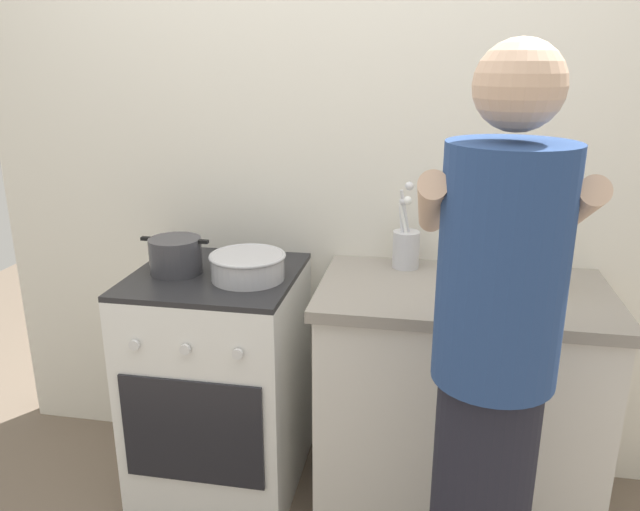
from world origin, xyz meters
TOP-DOWN VIEW (x-y plane):
  - back_wall at (0.20, 0.50)m, footprint 3.20×0.10m
  - countertop at (0.55, 0.15)m, footprint 1.00×0.60m
  - stove_range at (-0.35, 0.15)m, footprint 0.60×0.62m
  - pot at (-0.49, 0.13)m, footprint 0.26×0.19m
  - mixing_bowl at (-0.21, 0.11)m, footprint 0.27×0.27m
  - utensil_crock at (0.34, 0.34)m, footprint 0.10×0.10m
  - spice_bottle at (0.58, 0.17)m, footprint 0.04×0.04m
  - oil_bottle at (0.80, 0.19)m, footprint 0.06×0.06m
  - person at (0.59, -0.47)m, footprint 0.41×0.50m

SIDE VIEW (x-z plane):
  - stove_range at x=-0.35m, z-range 0.00..0.90m
  - countertop at x=0.55m, z-range 0.00..0.90m
  - person at x=0.59m, z-range 0.01..1.71m
  - spice_bottle at x=0.58m, z-range 0.90..0.99m
  - mixing_bowl at x=-0.21m, z-range 0.90..1.00m
  - pot at x=-0.49m, z-range 0.90..1.03m
  - utensil_crock at x=0.34m, z-range 0.82..1.15m
  - oil_bottle at x=0.80m, z-range 0.88..1.12m
  - back_wall at x=0.20m, z-range 0.00..2.50m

